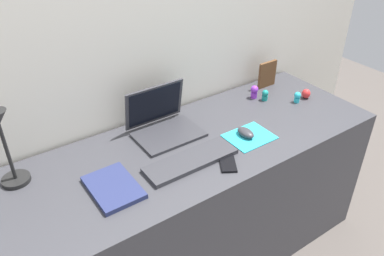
# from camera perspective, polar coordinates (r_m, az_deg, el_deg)

# --- Properties ---
(ground_plane) EXTENTS (6.00, 6.00, 0.00)m
(ground_plane) POSITION_cam_1_polar(r_m,az_deg,el_deg) (2.26, 0.70, -17.70)
(ground_plane) COLOR #59514C
(back_wall) EXTENTS (2.97, 0.05, 1.60)m
(back_wall) POSITION_cam_1_polar(r_m,az_deg,el_deg) (1.98, -5.18, 4.21)
(back_wall) COLOR silver
(back_wall) RESTS_ON ground_plane
(desk) EXTENTS (1.77, 0.64, 0.74)m
(desk) POSITION_cam_1_polar(r_m,az_deg,el_deg) (1.99, 0.77, -10.91)
(desk) COLOR #38383D
(desk) RESTS_ON ground_plane
(laptop) EXTENTS (0.30, 0.25, 0.21)m
(laptop) POSITION_cam_1_polar(r_m,az_deg,el_deg) (1.81, -4.39, 1.03)
(laptop) COLOR #333338
(laptop) RESTS_ON desk
(keyboard) EXTENTS (0.41, 0.13, 0.02)m
(keyboard) POSITION_cam_1_polar(r_m,az_deg,el_deg) (1.63, -0.16, -4.80)
(keyboard) COLOR #333338
(keyboard) RESTS_ON desk
(mousepad) EXTENTS (0.21, 0.17, 0.00)m
(mousepad) POSITION_cam_1_polar(r_m,az_deg,el_deg) (1.81, 8.44, -1.26)
(mousepad) COLOR #28B7CC
(mousepad) RESTS_ON desk
(mouse) EXTENTS (0.06, 0.10, 0.03)m
(mouse) POSITION_cam_1_polar(r_m,az_deg,el_deg) (1.80, 7.89, -0.67)
(mouse) COLOR #333338
(mouse) RESTS_ON mousepad
(cell_phone) EXTENTS (0.12, 0.14, 0.01)m
(cell_phone) POSITION_cam_1_polar(r_m,az_deg,el_deg) (1.63, 5.25, -5.07)
(cell_phone) COLOR black
(cell_phone) RESTS_ON desk
(desk_lamp) EXTENTS (0.11, 0.17, 0.37)m
(desk_lamp) POSITION_cam_1_polar(r_m,az_deg,el_deg) (1.57, -25.50, -2.95)
(desk_lamp) COLOR black
(desk_lamp) RESTS_ON desk
(notebook_pad) EXTENTS (0.17, 0.24, 0.02)m
(notebook_pad) POSITION_cam_1_polar(r_m,az_deg,el_deg) (1.53, -11.50, -8.55)
(notebook_pad) COLOR navy
(notebook_pad) RESTS_ON desk
(picture_frame) EXTENTS (0.12, 0.02, 0.15)m
(picture_frame) POSITION_cam_1_polar(r_m,az_deg,el_deg) (2.25, 11.00, 7.75)
(picture_frame) COLOR brown
(picture_frame) RESTS_ON desk
(toy_figurine_teal) EXTENTS (0.03, 0.03, 0.06)m
(toy_figurine_teal) POSITION_cam_1_polar(r_m,az_deg,el_deg) (2.12, 10.69, 4.81)
(toy_figurine_teal) COLOR teal
(toy_figurine_teal) RESTS_ON desk
(toy_figurine_red) EXTENTS (0.05, 0.05, 0.05)m
(toy_figurine_red) POSITION_cam_1_polar(r_m,az_deg,el_deg) (2.19, 16.42, 4.87)
(toy_figurine_red) COLOR red
(toy_figurine_red) RESTS_ON desk
(toy_figurine_purple) EXTENTS (0.04, 0.04, 0.07)m
(toy_figurine_purple) POSITION_cam_1_polar(r_m,az_deg,el_deg) (2.12, 9.14, 5.35)
(toy_figurine_purple) COLOR purple
(toy_figurine_purple) RESTS_ON desk
(toy_figurine_cyan) EXTENTS (0.04, 0.04, 0.06)m
(toy_figurine_cyan) POSITION_cam_1_polar(r_m,az_deg,el_deg) (2.13, 15.22, 4.44)
(toy_figurine_cyan) COLOR #28B7CC
(toy_figurine_cyan) RESTS_ON desk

